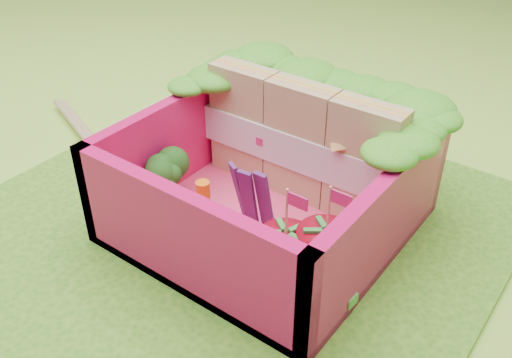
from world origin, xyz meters
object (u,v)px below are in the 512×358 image
Objects in this scene: broccoli at (160,176)px; strawberry_right at (325,255)px; bento_box at (269,180)px; chopsticks at (108,162)px; strawberry_left at (285,255)px; sandwich_stack at (301,143)px.

strawberry_right is at bearing 1.68° from broccoli.
chopsticks is (-1.11, -0.12, -0.25)m from bento_box.
strawberry_left is at bearing -4.61° from broccoli.
chopsticks is at bearing 176.17° from strawberry_right.
strawberry_right reaches higher than broccoli.
bento_box is 3.76× the size of broccoli.
bento_box is 2.69× the size of strawberry_left.
bento_box reaches higher than broccoli.
bento_box is 0.69× the size of chopsticks.
broccoli is 0.72× the size of strawberry_left.
sandwich_stack is at bearing 45.48° from broccoli.
strawberry_left is at bearing -8.02° from chopsticks.
broccoli is (-0.52, -0.53, -0.13)m from sandwich_stack.
sandwich_stack reaches higher than bento_box.
broccoli is 0.69× the size of strawberry_right.
strawberry_right is at bearing -25.88° from bento_box.
strawberry_right reaches higher than strawberry_left.
bento_box is at bearing 134.71° from strawberry_left.
broccoli is 0.84m from strawberry_left.
bento_box is at bearing -91.05° from sandwich_stack.
strawberry_right is at bearing -3.83° from chopsticks.
strawberry_right reaches higher than chopsticks.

